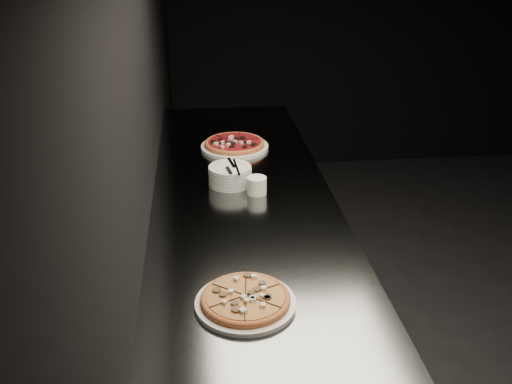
{
  "coord_description": "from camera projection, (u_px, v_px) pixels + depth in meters",
  "views": [
    {
      "loc": [
        -2.31,
        -2.14,
        1.93
      ],
      "look_at": [
        -2.08,
        -0.06,
        0.95
      ],
      "focal_mm": 40.0,
      "sensor_mm": 36.0,
      "label": 1
    }
  ],
  "objects": [
    {
      "name": "counter",
      "position": [
        243.0,
        284.0,
        2.57
      ],
      "size": [
        0.74,
        2.44,
        0.92
      ],
      "color": "#5C6063",
      "rests_on": "floor"
    },
    {
      "name": "cutlery",
      "position": [
        232.0,
        167.0,
        2.4
      ],
      "size": [
        0.06,
        0.19,
        0.01
      ],
      "rotation": [
        0.0,
        0.0,
        0.16
      ],
      "color": "silver",
      "rests_on": "plate_stack"
    },
    {
      "name": "pizza_mushroom",
      "position": [
        246.0,
        300.0,
        1.66
      ],
      "size": [
        0.35,
        0.35,
        0.03
      ],
      "rotation": [
        0.0,
        0.0,
        0.41
      ],
      "color": "white",
      "rests_on": "counter"
    },
    {
      "name": "pizza_tomato",
      "position": [
        235.0,
        144.0,
        2.83
      ],
      "size": [
        0.36,
        0.36,
        0.04
      ],
      "rotation": [
        0.0,
        0.0,
        0.24
      ],
      "color": "white",
      "rests_on": "counter"
    },
    {
      "name": "wall_left",
      "position": [
        143.0,
        81.0,
        2.13
      ],
      "size": [
        0.02,
        5.0,
        2.8
      ],
      "primitive_type": "cube",
      "color": "black",
      "rests_on": "floor"
    },
    {
      "name": "ramekin",
      "position": [
        257.0,
        185.0,
        2.35
      ],
      "size": [
        0.08,
        0.08,
        0.07
      ],
      "color": "white",
      "rests_on": "counter"
    },
    {
      "name": "plate_stack",
      "position": [
        230.0,
        175.0,
        2.43
      ],
      "size": [
        0.18,
        0.18,
        0.08
      ],
      "color": "white",
      "rests_on": "counter"
    }
  ]
}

